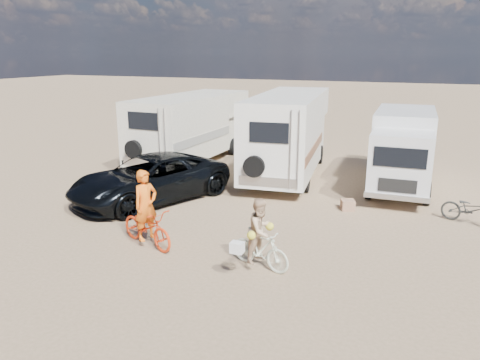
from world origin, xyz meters
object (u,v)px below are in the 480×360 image
at_px(cooler, 211,177).
at_px(crate, 348,205).
at_px(dark_suv, 150,179).
at_px(box_truck, 402,151).
at_px(rider_man, 146,212).
at_px(rider_woman, 261,238).
at_px(bike_parked, 472,210).
at_px(rv_main, 289,135).
at_px(rv_left, 191,129).
at_px(bike_man, 147,227).
at_px(bike_woman, 260,249).

xyz_separation_m(cooler, crate, (5.39, -1.15, -0.06)).
bearing_deg(dark_suv, box_truck, 55.54).
bearing_deg(rider_man, rider_woman, -70.85).
height_order(bike_parked, cooler, bike_parked).
height_order(rv_main, rider_woman, rv_main).
xyz_separation_m(rv_main, dark_suv, (-3.27, -5.09, -0.87)).
height_order(bike_parked, crate, bike_parked).
relative_size(rv_left, cooler, 12.39).
distance_m(rv_main, rider_woman, 8.68).
bearing_deg(rider_man, rv_left, 42.35).
xyz_separation_m(rv_main, bike_man, (-1.24, -8.33, -1.12)).
distance_m(rv_left, box_truck, 9.15).
distance_m(box_truck, rider_man, 9.84).
height_order(rider_man, crate, rider_man).
bearing_deg(rv_main, rider_woman, -84.28).
bearing_deg(cooler, bike_woman, -59.61).
distance_m(bike_woman, rider_woman, 0.28).
bearing_deg(bike_man, box_truck, -14.06).
xyz_separation_m(rv_left, dark_suv, (1.47, -5.60, -0.74)).
distance_m(rv_left, rider_man, 9.52).
bearing_deg(rv_left, bike_man, -66.86).
height_order(bike_woman, rider_woman, rider_woman).
relative_size(dark_suv, rider_man, 2.98).
distance_m(bike_woman, cooler, 7.40).
xyz_separation_m(bike_man, bike_woman, (3.14, -0.09, -0.04)).
distance_m(bike_man, rider_man, 0.41).
relative_size(rv_main, bike_man, 3.93).
height_order(rv_main, cooler, rv_main).
bearing_deg(crate, rv_main, 131.12).
height_order(rider_woman, cooler, rider_woman).
xyz_separation_m(rv_main, rider_man, (-1.24, -8.33, -0.71)).
height_order(rv_main, bike_woman, rv_main).
relative_size(rv_main, dark_suv, 1.39).
distance_m(rv_left, rider_woman, 11.15).
bearing_deg(rider_woman, bike_woman, 0.00).
relative_size(bike_woman, crate, 3.84).
bearing_deg(bike_woman, crate, 3.06).
bearing_deg(dark_suv, crate, 37.28).
bearing_deg(cooler, rv_left, 125.42).
bearing_deg(rv_main, bike_woman, -84.28).
relative_size(rider_man, bike_parked, 1.07).
relative_size(rv_left, box_truck, 1.18).
bearing_deg(bike_parked, bike_woman, 156.49).
distance_m(bike_man, bike_woman, 3.14).
bearing_deg(rv_left, cooler, -48.47).
relative_size(rv_main, crate, 18.71).
height_order(box_truck, rider_man, box_truck).
bearing_deg(bike_parked, rider_man, 141.73).
relative_size(rv_main, box_truck, 1.27).
height_order(box_truck, bike_parked, box_truck).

